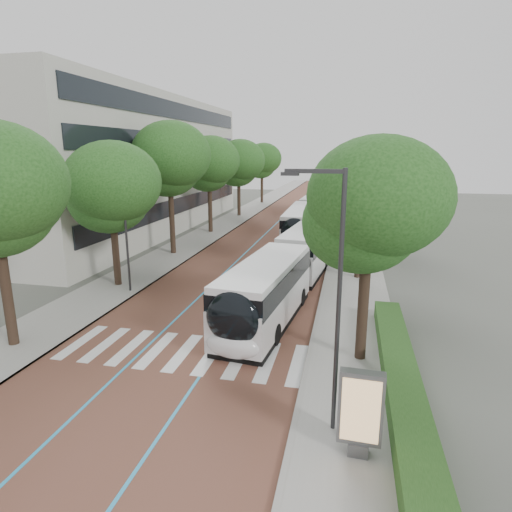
# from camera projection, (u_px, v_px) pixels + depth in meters

# --- Properties ---
(ground) EXTENTS (160.00, 160.00, 0.00)m
(ground) POSITION_uv_depth(u_px,v_px,m) (170.00, 363.00, 17.70)
(ground) COLOR #51544C
(ground) RESTS_ON ground
(road) EXTENTS (11.00, 140.00, 0.02)m
(road) POSITION_uv_depth(u_px,v_px,m) (295.00, 218.00, 55.61)
(road) COLOR brown
(road) RESTS_ON ground
(sidewalk_left) EXTENTS (4.00, 140.00, 0.12)m
(sidewalk_left) POSITION_uv_depth(u_px,v_px,m) (239.00, 216.00, 57.17)
(sidewalk_left) COLOR gray
(sidewalk_left) RESTS_ON ground
(sidewalk_right) EXTENTS (4.00, 140.00, 0.12)m
(sidewalk_right) POSITION_uv_depth(u_px,v_px,m) (354.00, 219.00, 54.02)
(sidewalk_right) COLOR gray
(sidewalk_right) RESTS_ON ground
(kerb_left) EXTENTS (0.20, 140.00, 0.14)m
(kerb_left) POSITION_uv_depth(u_px,v_px,m) (253.00, 216.00, 56.77)
(kerb_left) COLOR gray
(kerb_left) RESTS_ON ground
(kerb_right) EXTENTS (0.20, 140.00, 0.14)m
(kerb_right) POSITION_uv_depth(u_px,v_px,m) (339.00, 219.00, 54.42)
(kerb_right) COLOR gray
(kerb_right) RESTS_ON ground
(zebra_crossing) EXTENTS (10.55, 3.60, 0.01)m
(zebra_crossing) POSITION_uv_depth(u_px,v_px,m) (183.00, 352.00, 18.60)
(zebra_crossing) COLOR silver
(zebra_crossing) RESTS_ON ground
(lane_line_left) EXTENTS (0.12, 126.00, 0.01)m
(lane_line_left) POSITION_uv_depth(u_px,v_px,m) (283.00, 217.00, 55.94)
(lane_line_left) COLOR #2896CC
(lane_line_left) RESTS_ON road
(lane_line_right) EXTENTS (0.12, 126.00, 0.01)m
(lane_line_right) POSITION_uv_depth(u_px,v_px,m) (307.00, 218.00, 55.27)
(lane_line_right) COLOR #2896CC
(lane_line_right) RESTS_ON road
(office_building) EXTENTS (18.11, 40.00, 14.00)m
(office_building) POSITION_uv_depth(u_px,v_px,m) (105.00, 165.00, 46.64)
(office_building) COLOR beige
(office_building) RESTS_ON ground
(hedge) EXTENTS (1.20, 14.00, 0.80)m
(hedge) POSITION_uv_depth(u_px,v_px,m) (400.00, 376.00, 15.67)
(hedge) COLOR #1E4518
(hedge) RESTS_ON sidewalk_right
(streetlight_near) EXTENTS (1.82, 0.20, 8.00)m
(streetlight_near) POSITION_uv_depth(u_px,v_px,m) (333.00, 284.00, 12.31)
(streetlight_near) COLOR #2F2F31
(streetlight_near) RESTS_ON sidewalk_right
(streetlight_far) EXTENTS (1.82, 0.20, 8.00)m
(streetlight_far) POSITION_uv_depth(u_px,v_px,m) (346.00, 196.00, 36.01)
(streetlight_far) COLOR #2F2F31
(streetlight_far) RESTS_ON sidewalk_right
(lamp_post_left) EXTENTS (0.14, 0.14, 8.00)m
(lamp_post_left) POSITION_uv_depth(u_px,v_px,m) (126.00, 227.00, 25.57)
(lamp_post_left) COLOR #2F2F31
(lamp_post_left) RESTS_ON sidewalk_left
(trees_left) EXTENTS (6.37, 60.90, 10.31)m
(trees_left) POSITION_uv_depth(u_px,v_px,m) (200.00, 169.00, 41.69)
(trees_left) COLOR black
(trees_left) RESTS_ON ground
(trees_right) EXTENTS (5.78, 47.38, 8.58)m
(trees_right) POSITION_uv_depth(u_px,v_px,m) (360.00, 184.00, 36.01)
(trees_right) COLOR black
(trees_right) RESTS_ON ground
(lead_bus) EXTENTS (4.38, 18.55, 3.20)m
(lead_bus) POSITION_uv_depth(u_px,v_px,m) (285.00, 273.00, 24.97)
(lead_bus) COLOR black
(lead_bus) RESTS_ON ground
(bus_queued_0) EXTENTS (2.72, 12.44, 3.20)m
(bus_queued_0) POSITION_uv_depth(u_px,v_px,m) (301.00, 225.00, 40.78)
(bus_queued_0) COLOR silver
(bus_queued_0) RESTS_ON ground
(bus_queued_1) EXTENTS (3.00, 12.49, 3.20)m
(bus_queued_1) POSITION_uv_depth(u_px,v_px,m) (315.00, 208.00, 52.86)
(bus_queued_1) COLOR silver
(bus_queued_1) RESTS_ON ground
(ad_panel) EXTENTS (1.26, 0.50, 2.58)m
(ad_panel) POSITION_uv_depth(u_px,v_px,m) (360.00, 412.00, 11.94)
(ad_panel) COLOR #59595B
(ad_panel) RESTS_ON sidewalk_right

